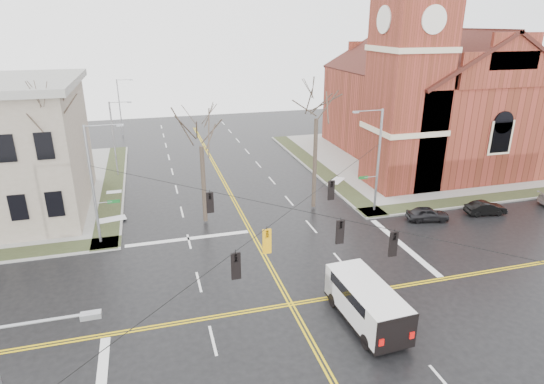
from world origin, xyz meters
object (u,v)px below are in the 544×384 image
object	(u,v)px
tree_nw_far	(48,120)
parked_car_a	(427,214)
signal_pole_nw	(95,182)
parked_car_b	(486,208)
signal_pole_ne	(377,158)
tree_nw_near	(201,141)
streetlight_north_b	(121,105)
cargo_van	(364,299)
church	(429,89)
tree_ne	(317,112)
streetlight_north_a	(115,136)

from	to	relation	value
tree_nw_far	parked_car_a	bearing A→B (deg)	-10.04
signal_pole_nw	parked_car_b	world-z (taller)	signal_pole_nw
signal_pole_ne	tree_nw_far	distance (m)	25.88
tree_nw_near	streetlight_north_b	bearing A→B (deg)	101.99
streetlight_north_b	cargo_van	distance (m)	52.52
church	streetlight_north_b	distance (m)	42.53
parked_car_a	tree_ne	world-z (taller)	tree_ne
church	parked_car_a	xyz separation A→B (m)	(-9.86, -16.25, -7.83)
signal_pole_ne	parked_car_a	xyz separation A→B (m)	(3.58, -2.97, -4.35)
signal_pole_ne	signal_pole_nw	distance (m)	22.64
tree_nw_near	parked_car_a	bearing A→B (deg)	-14.49
streetlight_north_a	cargo_van	world-z (taller)	streetlight_north_a
signal_pole_ne	signal_pole_nw	xyz separation A→B (m)	(-22.64, 0.00, 0.00)
signal_pole_ne	parked_car_a	bearing A→B (deg)	-39.62
parked_car_b	tree_ne	bearing A→B (deg)	75.67
streetlight_north_a	signal_pole_ne	bearing A→B (deg)	-36.90
church	parked_car_b	distance (m)	18.74
tree_nw_near	church	bearing A→B (deg)	22.40
streetlight_north_a	tree_ne	world-z (taller)	tree_ne
streetlight_north_a	streetlight_north_b	size ratio (longest dim) A/B	1.00
tree_nw_near	streetlight_north_a	bearing A→B (deg)	116.56
signal_pole_nw	parked_car_a	size ratio (longest dim) A/B	2.55
cargo_van	tree_nw_far	bearing A→B (deg)	134.71
parked_car_b	tree_nw_near	world-z (taller)	tree_nw_near
signal_pole_nw	tree_nw_far	world-z (taller)	tree_nw_far
tree_nw_far	tree_ne	world-z (taller)	tree_nw_far
church	tree_ne	bearing A→B (deg)	-148.71
tree_nw_far	streetlight_north_b	bearing A→B (deg)	84.26
church	tree_nw_far	bearing A→B (deg)	-164.04
streetlight_north_a	cargo_van	size ratio (longest dim) A/B	1.30
parked_car_b	tree_nw_near	distance (m)	25.16
tree_nw_far	tree_nw_near	bearing A→B (deg)	-2.32
tree_nw_near	tree_nw_far	bearing A→B (deg)	177.68
tree_nw_far	tree_ne	bearing A→B (deg)	0.16
streetlight_north_b	parked_car_a	distance (m)	47.18
signal_pole_nw	tree_nw_far	xyz separation A→B (m)	(-2.78, 2.17, 4.28)
parked_car_a	tree_nw_near	distance (m)	19.84
cargo_van	signal_pole_ne	bearing A→B (deg)	58.01
streetlight_north_b	cargo_van	xyz separation A→B (m)	(14.14, -50.48, -3.11)
parked_car_b	tree_nw_near	bearing A→B (deg)	85.19
streetlight_north_b	tree_nw_near	distance (m)	35.64
tree_nw_far	tree_nw_near	world-z (taller)	tree_nw_far
streetlight_north_a	parked_car_a	xyz separation A→B (m)	(25.56, -19.47, -3.87)
signal_pole_ne	streetlight_north_a	distance (m)	27.48
signal_pole_nw	cargo_van	size ratio (longest dim) A/B	1.46
signal_pole_nw	streetlight_north_b	bearing A→B (deg)	88.95
church	tree_nw_near	size ratio (longest dim) A/B	2.85
streetlight_north_a	tree_nw_near	size ratio (longest dim) A/B	0.83
church	cargo_van	bearing A→B (deg)	-127.96
parked_car_b	signal_pole_ne	bearing A→B (deg)	77.76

